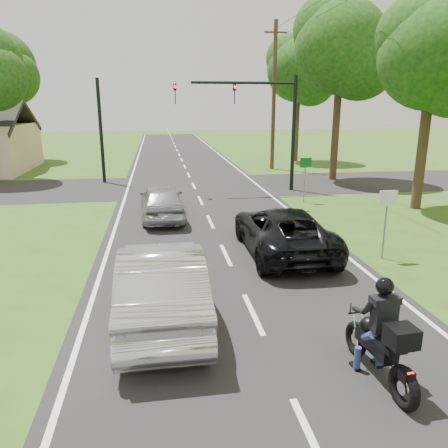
{
  "coord_description": "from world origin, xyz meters",
  "views": [
    {
      "loc": [
        -2.0,
        -8.76,
        4.6
      ],
      "look_at": [
        -0.21,
        3.0,
        1.3
      ],
      "focal_mm": 35.0,
      "sensor_mm": 36.0,
      "label": 1
    }
  ],
  "objects_px": {
    "traffic_signal": "(260,112)",
    "sign_white": "(387,208)",
    "motorcycle_rider": "(382,342)",
    "silver_suv": "(162,201)",
    "dark_suv": "(283,230)",
    "silver_sedan": "(162,282)",
    "sign_green": "(305,169)",
    "utility_pole_far": "(274,96)"
  },
  "relations": [
    {
      "from": "silver_suv",
      "to": "utility_pole_far",
      "type": "xyz_separation_m",
      "value": [
        8.08,
        13.17,
        4.35
      ]
    },
    {
      "from": "motorcycle_rider",
      "to": "traffic_signal",
      "type": "height_order",
      "value": "traffic_signal"
    },
    {
      "from": "silver_suv",
      "to": "dark_suv",
      "type": "bearing_deg",
      "value": 125.34
    },
    {
      "from": "traffic_signal",
      "to": "sign_white",
      "type": "height_order",
      "value": "traffic_signal"
    },
    {
      "from": "motorcycle_rider",
      "to": "silver_sedan",
      "type": "bearing_deg",
      "value": 137.98
    },
    {
      "from": "motorcycle_rider",
      "to": "silver_sedan",
      "type": "distance_m",
      "value": 4.62
    },
    {
      "from": "sign_green",
      "to": "dark_suv",
      "type": "bearing_deg",
      "value": -113.81
    },
    {
      "from": "traffic_signal",
      "to": "utility_pole_far",
      "type": "distance_m",
      "value": 8.55
    },
    {
      "from": "silver_suv",
      "to": "sign_white",
      "type": "xyz_separation_m",
      "value": [
        6.58,
        -5.85,
        0.86
      ]
    },
    {
      "from": "silver_suv",
      "to": "sign_white",
      "type": "bearing_deg",
      "value": 136.25
    },
    {
      "from": "silver_suv",
      "to": "silver_sedan",
      "type": "bearing_deg",
      "value": 86.96
    },
    {
      "from": "dark_suv",
      "to": "utility_pole_far",
      "type": "height_order",
      "value": "utility_pole_far"
    },
    {
      "from": "silver_sedan",
      "to": "sign_white",
      "type": "bearing_deg",
      "value": -157.74
    },
    {
      "from": "utility_pole_far",
      "to": "sign_green",
      "type": "height_order",
      "value": "utility_pole_far"
    },
    {
      "from": "motorcycle_rider",
      "to": "silver_sedan",
      "type": "relative_size",
      "value": 0.43
    },
    {
      "from": "dark_suv",
      "to": "traffic_signal",
      "type": "bearing_deg",
      "value": -98.38
    },
    {
      "from": "dark_suv",
      "to": "silver_sedan",
      "type": "height_order",
      "value": "silver_sedan"
    },
    {
      "from": "silver_suv",
      "to": "traffic_signal",
      "type": "distance_m",
      "value": 8.09
    },
    {
      "from": "silver_sedan",
      "to": "motorcycle_rider",
      "type": "bearing_deg",
      "value": 141.04
    },
    {
      "from": "sign_green",
      "to": "sign_white",
      "type": "bearing_deg",
      "value": -91.43
    },
    {
      "from": "silver_sedan",
      "to": "silver_suv",
      "type": "height_order",
      "value": "silver_sedan"
    },
    {
      "from": "sign_white",
      "to": "silver_suv",
      "type": "bearing_deg",
      "value": 138.37
    },
    {
      "from": "utility_pole_far",
      "to": "motorcycle_rider",
      "type": "bearing_deg",
      "value": -100.52
    },
    {
      "from": "dark_suv",
      "to": "sign_green",
      "type": "relative_size",
      "value": 2.46
    },
    {
      "from": "sign_green",
      "to": "utility_pole_far",
      "type": "bearing_deg",
      "value": 83.27
    },
    {
      "from": "motorcycle_rider",
      "to": "sign_white",
      "type": "height_order",
      "value": "sign_white"
    },
    {
      "from": "utility_pole_far",
      "to": "sign_green",
      "type": "bearing_deg",
      "value": -96.73
    },
    {
      "from": "traffic_signal",
      "to": "sign_white",
      "type": "xyz_separation_m",
      "value": [
        1.36,
        -11.02,
        -2.54
      ]
    },
    {
      "from": "traffic_signal",
      "to": "sign_white",
      "type": "relative_size",
      "value": 3.0
    },
    {
      "from": "motorcycle_rider",
      "to": "sign_white",
      "type": "distance_m",
      "value": 6.54
    },
    {
      "from": "silver_sedan",
      "to": "sign_green",
      "type": "bearing_deg",
      "value": -123.18
    },
    {
      "from": "motorcycle_rider",
      "to": "silver_suv",
      "type": "bearing_deg",
      "value": 103.11
    },
    {
      "from": "dark_suv",
      "to": "silver_sedan",
      "type": "xyz_separation_m",
      "value": [
        -3.84,
        -3.86,
        0.11
      ]
    },
    {
      "from": "silver_suv",
      "to": "traffic_signal",
      "type": "bearing_deg",
      "value": -137.37
    },
    {
      "from": "dark_suv",
      "to": "silver_suv",
      "type": "distance_m",
      "value": 6.08
    },
    {
      "from": "silver_suv",
      "to": "traffic_signal",
      "type": "relative_size",
      "value": 0.67
    },
    {
      "from": "dark_suv",
      "to": "traffic_signal",
      "type": "xyz_separation_m",
      "value": [
        1.52,
        10.0,
        3.4
      ]
    },
    {
      "from": "dark_suv",
      "to": "utility_pole_far",
      "type": "xyz_separation_m",
      "value": [
        4.38,
        18.0,
        4.35
      ]
    },
    {
      "from": "traffic_signal",
      "to": "sign_white",
      "type": "bearing_deg",
      "value": -82.95
    },
    {
      "from": "motorcycle_rider",
      "to": "utility_pole_far",
      "type": "bearing_deg",
      "value": 75.79
    },
    {
      "from": "silver_sedan",
      "to": "silver_suv",
      "type": "bearing_deg",
      "value": -91.55
    },
    {
      "from": "motorcycle_rider",
      "to": "utility_pole_far",
      "type": "relative_size",
      "value": 0.22
    }
  ]
}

